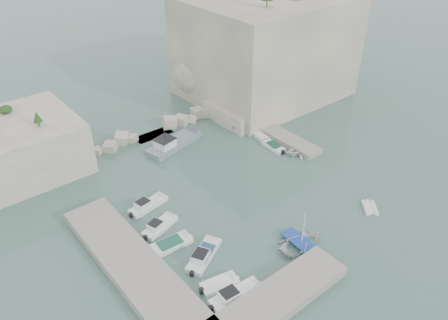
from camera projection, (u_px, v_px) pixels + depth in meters
ground at (255, 201)px, 53.34m from camera, size 400.00×400.00×0.00m
cliff_east at (265, 47)px, 75.92m from camera, size 26.00×22.00×17.00m
cliff_terrace at (239, 111)px, 71.29m from camera, size 8.00×10.00×2.50m
outcrop_west at (14, 148)px, 57.17m from camera, size 16.00×14.00×7.00m
quay_west at (136, 269)px, 43.39m from camera, size 5.00×24.00×1.10m
quay_south at (267, 306)px, 39.59m from camera, size 18.00×4.00×1.10m
ledge_east at (276, 133)px, 66.80m from camera, size 3.00×16.00×0.80m
breakwater at (153, 131)px, 66.79m from camera, size 28.00×3.00×1.40m
motorboat_a at (149, 207)px, 52.41m from camera, size 5.68×2.54×1.40m
motorboat_b at (160, 228)px, 49.23m from camera, size 5.26×3.07×1.40m
motorboat_c at (170, 246)px, 46.79m from camera, size 5.36×2.32×0.70m
motorboat_d at (204, 257)px, 45.47m from camera, size 6.07×4.40×1.40m
motorboat_e at (220, 286)px, 42.23m from camera, size 4.27×2.41×0.70m
motorboat_f at (236, 297)px, 41.08m from camera, size 5.95×2.21×1.40m
rowboat at (301, 246)px, 46.87m from camera, size 5.50×4.02×1.11m
inflatable_dinghy at (370, 209)px, 52.07m from camera, size 2.91×3.04×0.44m
tender_east_a at (295, 155)px, 62.37m from camera, size 3.87×3.51×1.76m
tender_east_b at (273, 148)px, 63.91m from camera, size 1.79×4.44×0.70m
tender_east_c at (259, 137)px, 66.73m from camera, size 2.26×4.78×0.70m
tender_east_d at (242, 129)px, 68.81m from camera, size 4.42×1.66×1.71m
work_boat at (174, 146)px, 64.34m from camera, size 10.30×5.09×2.20m
rowboat_mast at (304, 227)px, 45.43m from camera, size 0.10×0.10×4.20m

